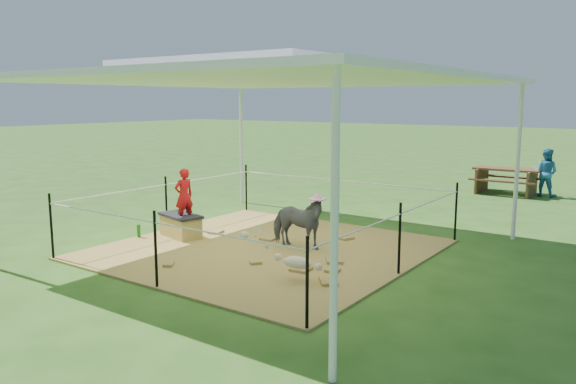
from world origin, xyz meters
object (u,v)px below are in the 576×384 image
Objects in this scene: woman at (184,190)px; green_bottle at (139,231)px; picnic_table_near at (506,181)px; pony at (297,223)px; foal at (297,260)px; straw_bale at (181,227)px; distant_person at (546,172)px.

green_bottle is (-0.65, -0.45, -0.71)m from woman.
picnic_table_near is at bearing 65.48° from green_bottle.
foal is (0.90, -1.31, -0.14)m from pony.
woman is 0.95× the size of pony.
picnic_table_near is (3.87, 8.49, 0.19)m from green_bottle.
pony is (2.07, 0.49, 0.24)m from straw_bale.
green_bottle is 9.33m from picnic_table_near.
picnic_table_near reaches higher than straw_bale.
woman is at bearing -112.50° from picnic_table_near.
foal is 0.84× the size of distant_person.
picnic_table_near reaches higher than foal.
picnic_table_near is at bearing 67.54° from straw_bale.
woman is at bearing 154.81° from foal.
pony reaches higher than green_bottle.
green_bottle is at bearing 69.68° from distant_person.
green_bottle is 0.22× the size of pony.
pony is 7.97m from distant_person.
green_bottle is at bearing -40.54° from woman.
straw_bale is at bearing -75.23° from woman.
picnic_table_near is 1.32× the size of distant_person.
woman is 3.04m from foal.
distant_person reaches higher than foal.
pony is (2.62, 0.94, 0.31)m from green_bottle.
foal is (2.88, -0.82, -0.54)m from woman.
pony reaches higher than straw_bale.
pony is at bearing 115.35° from foal.
woman reaches higher than green_bottle.
pony is 1.60m from foal.
woman is 9.15m from distant_person.
woman reaches higher than straw_bale.
woman is at bearing 0.00° from straw_bale.
green_bottle is (-0.55, -0.45, -0.07)m from straw_bale.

